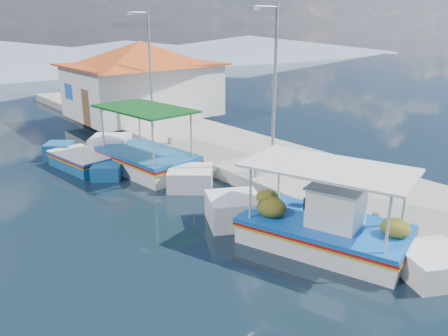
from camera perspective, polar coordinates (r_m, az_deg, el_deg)
ground at (r=12.78m, az=-2.76°, el=-9.00°), size 160.00×160.00×0.00m
quay at (r=20.50m, az=1.02°, el=2.27°), size 5.00×44.00×0.50m
bollards at (r=18.60m, az=-2.57°, el=1.89°), size 0.20×17.20×0.30m
main_caique at (r=12.45m, az=12.49°, el=-7.66°), size 3.89×7.35×2.56m
caique_green_canopy at (r=18.60m, az=-9.97°, el=0.96°), size 2.91×7.83×2.95m
caique_blue_hull at (r=19.70m, az=-17.81°, el=0.77°), size 2.14×5.38×0.97m
harbor_building at (r=27.63m, az=-10.49°, el=11.39°), size 10.49×10.49×4.40m
lamp_post_near at (r=15.94m, az=6.31°, el=10.87°), size 1.21×0.14×6.00m
lamp_post_far at (r=23.22m, az=-9.68°, el=12.92°), size 1.21×0.14×6.00m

